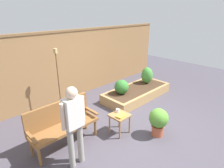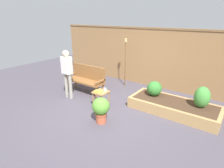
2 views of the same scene
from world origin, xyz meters
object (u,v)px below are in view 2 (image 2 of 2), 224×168
at_px(cup_on_table, 105,89).
at_px(tiki_torch, 125,54).
at_px(shrub_far_corner, 202,97).
at_px(person_by_bench, 67,70).
at_px(book_on_table, 98,91).
at_px(potted_boxwood, 101,108).
at_px(side_table, 101,94).
at_px(garden_bench, 87,77).
at_px(shrub_near_bench, 154,89).

height_order(cup_on_table, tiki_torch, tiki_torch).
relative_size(shrub_far_corner, person_by_bench, 0.36).
relative_size(book_on_table, potted_boxwood, 0.33).
height_order(side_table, shrub_far_corner, shrub_far_corner).
relative_size(garden_bench, shrub_far_corner, 2.55).
bearing_deg(tiki_torch, book_on_table, -79.73).
height_order(potted_boxwood, person_by_bench, person_by_bench).
height_order(cup_on_table, person_by_bench, person_by_bench).
xyz_separation_m(side_table, tiki_torch, (-0.40, 1.93, 0.82)).
bearing_deg(shrub_near_bench, person_by_bench, -154.87).
distance_m(garden_bench, side_table, 1.29).
height_order(potted_boxwood, tiki_torch, tiki_torch).
xyz_separation_m(garden_bench, side_table, (1.13, -0.60, -0.15)).
height_order(garden_bench, tiki_torch, tiki_torch).
relative_size(cup_on_table, potted_boxwood, 0.17).
bearing_deg(tiki_torch, shrub_far_corner, -16.96).
height_order(side_table, book_on_table, book_on_table).
relative_size(book_on_table, person_by_bench, 0.14).
bearing_deg(person_by_bench, side_table, 4.93).
distance_m(book_on_table, tiki_torch, 2.16).
bearing_deg(potted_boxwood, side_table, 129.37).
bearing_deg(tiki_torch, person_by_bench, -113.13).
xyz_separation_m(cup_on_table, shrub_far_corner, (2.43, 0.93, 0.06)).
bearing_deg(potted_boxwood, book_on_table, 134.91).
bearing_deg(cup_on_table, garden_bench, 158.16).
distance_m(potted_boxwood, person_by_bench, 1.99).
bearing_deg(potted_boxwood, cup_on_table, 121.91).
height_order(garden_bench, shrub_near_bench, garden_bench).
height_order(side_table, shrub_near_bench, shrub_near_bench).
height_order(garden_bench, shrub_far_corner, garden_bench).
bearing_deg(tiki_torch, garden_bench, -118.63).
distance_m(shrub_far_corner, person_by_bench, 3.95).
relative_size(potted_boxwood, tiki_torch, 0.37).
bearing_deg(person_by_bench, shrub_far_corner, 17.06).
relative_size(side_table, person_by_bench, 0.31).
bearing_deg(cup_on_table, side_table, -117.05).
relative_size(potted_boxwood, person_by_bench, 0.43).
bearing_deg(shrub_near_bench, potted_boxwood, -110.15).
bearing_deg(side_table, garden_bench, 152.22).
xyz_separation_m(cup_on_table, tiki_torch, (-0.46, 1.81, 0.70)).
bearing_deg(shrub_near_bench, cup_on_table, -140.58).
height_order(garden_bench, side_table, garden_bench).
xyz_separation_m(cup_on_table, person_by_bench, (-1.33, -0.23, 0.41)).
distance_m(side_table, tiki_torch, 2.13).
relative_size(garden_bench, shrub_near_bench, 3.31).
bearing_deg(tiki_torch, shrub_near_bench, -28.99).
distance_m(side_table, person_by_bench, 1.39).
distance_m(cup_on_table, shrub_far_corner, 2.60).
bearing_deg(shrub_near_bench, tiki_torch, 151.01).
xyz_separation_m(garden_bench, cup_on_table, (1.19, -0.48, -0.03)).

